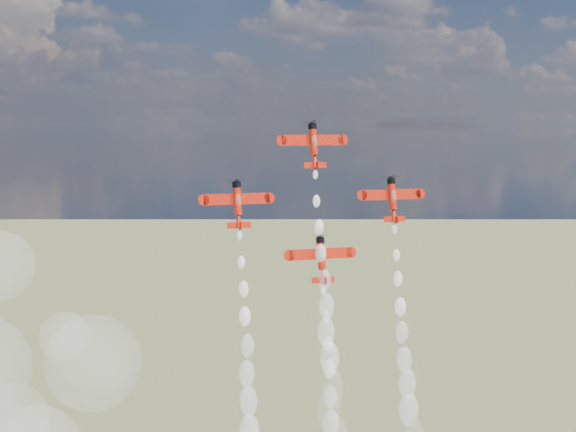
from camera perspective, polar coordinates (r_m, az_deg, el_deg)
The scene contains 5 objects.
plane_lead at distance 157.30m, azimuth 1.83°, elevation 5.13°, with size 12.83×4.55×9.05m.
plane_left at distance 151.09m, azimuth -3.60°, elevation 0.91°, with size 12.83×4.55×9.05m.
plane_right at distance 161.81m, azimuth 7.44°, elevation 1.24°, with size 12.83×4.55×9.05m.
plane_slot at distance 154.94m, azimuth 2.39°, elevation -3.02°, with size 12.83×4.55×9.05m.
smoke_trail_lead at distance 156.68m, azimuth 3.10°, elevation -13.13°, with size 5.58×14.48×57.70m.
Camera 1 is at (-42.99, -132.06, 118.07)m, focal length 50.00 mm.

